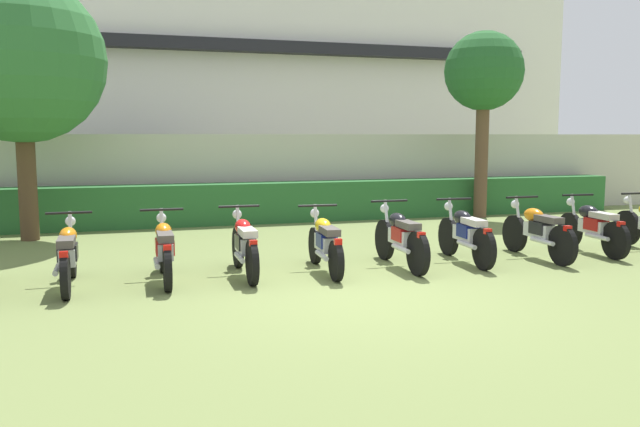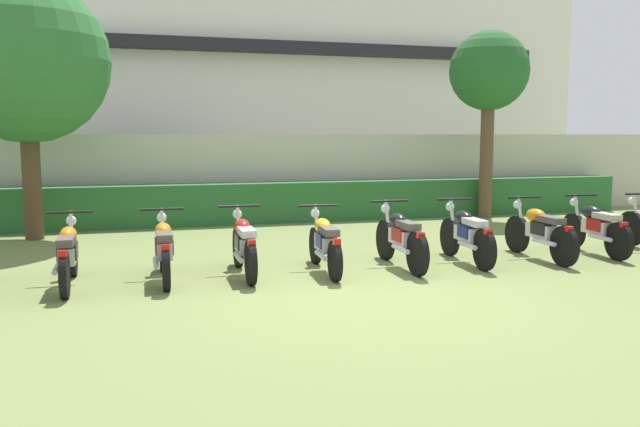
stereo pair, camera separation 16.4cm
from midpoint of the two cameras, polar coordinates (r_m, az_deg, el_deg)
name	(u,v)px [view 2 (the right image)]	position (r m, az deg, el deg)	size (l,w,h in m)	color
ground	(359,295)	(8.18, 4.02, -7.12)	(60.00, 60.00, 0.00)	olive
building	(209,65)	(23.31, -9.56, 12.72)	(24.71, 6.50, 8.75)	white
compound_wall	(250,177)	(15.42, -5.88, 3.22)	(23.48, 0.30, 2.00)	#BCB7A8
hedge_row	(256,203)	(14.78, -5.37, 0.94)	(18.78, 0.70, 0.91)	#28602D
parked_car	(116,176)	(17.61, -17.22, 3.20)	(4.68, 2.49, 1.89)	navy
tree_near_inspector	(25,61)	(13.45, -24.13, 12.10)	(3.06, 3.06, 4.88)	#4C3823
tree_far_side	(489,74)	(16.16, 14.91, 11.74)	(1.87, 1.87, 4.42)	brown
motorcycle_in_row_2	(68,254)	(9.08, -20.77, -3.32)	(0.60, 1.89, 0.95)	black
motorcycle_in_row_3	(164,249)	(9.07, -13.06, -3.03)	(0.60, 1.81, 0.95)	black
motorcycle_in_row_4	(244,244)	(9.22, -6.20, -2.71)	(0.60, 1.84, 0.96)	black
motorcycle_in_row_5	(325,242)	(9.41, 0.90, -2.54)	(0.60, 1.85, 0.94)	black
motorcycle_in_row_6	(401,237)	(9.80, 7.58, -2.09)	(0.60, 1.91, 0.98)	black
motorcycle_in_row_7	(466,234)	(10.35, 13.18, -1.76)	(0.60, 1.87, 0.97)	black
motorcycle_in_row_8	(540,231)	(10.98, 19.15, -1.48)	(0.60, 1.90, 0.97)	black
motorcycle_in_row_9	(596,227)	(11.79, 23.42, -1.12)	(0.60, 1.83, 0.97)	black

